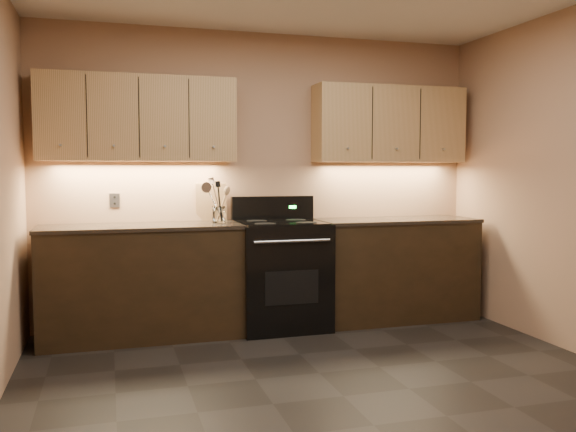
{
  "coord_description": "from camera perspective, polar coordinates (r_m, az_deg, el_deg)",
  "views": [
    {
      "loc": [
        -1.35,
        -3.37,
        1.38
      ],
      "look_at": [
        0.08,
        1.45,
        1.0
      ],
      "focal_mm": 38.0,
      "sensor_mm": 36.0,
      "label": 1
    }
  ],
  "objects": [
    {
      "name": "floor",
      "position": [
        3.89,
        5.21,
        -16.44
      ],
      "size": [
        4.0,
        4.0,
        0.0
      ],
      "primitive_type": "plane",
      "color": "black",
      "rests_on": "ground"
    },
    {
      "name": "wall_back",
      "position": [
        5.54,
        -2.37,
        3.52
      ],
      "size": [
        4.0,
        0.04,
        2.6
      ],
      "primitive_type": "cube",
      "color": "#A37D60",
      "rests_on": "ground"
    },
    {
      "name": "counter_left",
      "position": [
        5.16,
        -13.5,
        -5.97
      ],
      "size": [
        1.62,
        0.62,
        0.93
      ],
      "color": "black",
      "rests_on": "ground"
    },
    {
      "name": "counter_right",
      "position": [
        5.74,
        9.95,
        -4.87
      ],
      "size": [
        1.46,
        0.62,
        0.93
      ],
      "color": "black",
      "rests_on": "ground"
    },
    {
      "name": "stove",
      "position": [
        5.33,
        -0.66,
        -5.38
      ],
      "size": [
        0.76,
        0.68,
        1.14
      ],
      "color": "black",
      "rests_on": "ground"
    },
    {
      "name": "upper_cab_left",
      "position": [
        5.25,
        -13.85,
        8.83
      ],
      "size": [
        1.6,
        0.3,
        0.7
      ],
      "primitive_type": "cube",
      "color": "tan",
      "rests_on": "wall_back"
    },
    {
      "name": "upper_cab_right",
      "position": [
        5.82,
        9.46,
        8.43
      ],
      "size": [
        1.44,
        0.3,
        0.7
      ],
      "primitive_type": "cube",
      "color": "tan",
      "rests_on": "wall_back"
    },
    {
      "name": "outlet_plate",
      "position": [
        5.37,
        -15.92,
        1.42
      ],
      "size": [
        0.08,
        0.01,
        0.12
      ],
      "primitive_type": "cube",
      "color": "#B2B5BA",
      "rests_on": "wall_back"
    },
    {
      "name": "utensil_crock",
      "position": [
        5.21,
        -6.48,
        0.08
      ],
      "size": [
        0.14,
        0.14,
        0.14
      ],
      "color": "white",
      "rests_on": "counter_left"
    },
    {
      "name": "cutting_board",
      "position": [
        5.41,
        -7.19,
        1.32
      ],
      "size": [
        0.28,
        0.13,
        0.34
      ],
      "primitive_type": "cube",
      "rotation": [
        0.19,
        0.0,
        -0.21
      ],
      "color": "tan",
      "rests_on": "counter_left"
    },
    {
      "name": "wooden_spoon",
      "position": [
        5.19,
        -6.66,
        1.22
      ],
      "size": [
        0.17,
        0.11,
        0.31
      ],
      "primitive_type": null,
      "rotation": [
        -0.12,
        0.38,
        0.15
      ],
      "color": "tan",
      "rests_on": "utensil_crock"
    },
    {
      "name": "black_turner",
      "position": [
        5.18,
        -6.27,
        1.46
      ],
      "size": [
        0.13,
        0.13,
        0.36
      ],
      "primitive_type": null,
      "rotation": [
        -0.11,
        -0.05,
        0.31
      ],
      "color": "black",
      "rests_on": "utensil_crock"
    },
    {
      "name": "steel_spatula",
      "position": [
        5.22,
        -6.19,
        1.7
      ],
      "size": [
        0.2,
        0.11,
        0.4
      ],
      "primitive_type": null,
      "rotation": [
        0.1,
        -0.24,
        -0.39
      ],
      "color": "silver",
      "rests_on": "utensil_crock"
    },
    {
      "name": "steel_skimmer",
      "position": [
        5.2,
        -6.12,
        1.46
      ],
      "size": [
        0.25,
        0.15,
        0.35
      ],
      "primitive_type": null,
      "rotation": [
        0.08,
        -0.49,
        0.14
      ],
      "color": "silver",
      "rests_on": "utensil_crock"
    }
  ]
}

